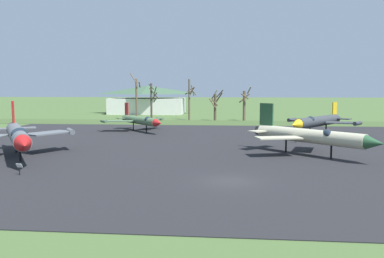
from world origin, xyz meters
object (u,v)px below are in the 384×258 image
object	(u,v)px
jet_fighter_front_left	(309,135)
jet_fighter_rear_left	(18,135)
jet_fighter_rear_center	(318,121)
info_placard_rear_center	(296,138)
visitor_building	(148,100)
info_placard_rear_left	(19,168)
jet_fighter_front_right	(140,120)

from	to	relation	value
jet_fighter_front_left	jet_fighter_rear_left	size ratio (longest dim) A/B	0.82
jet_fighter_rear_center	info_placard_rear_center	world-z (taller)	jet_fighter_rear_center
jet_fighter_rear_left	visitor_building	distance (m)	71.66
info_placard_rear_left	visitor_building	world-z (taller)	visitor_building
visitor_building	jet_fighter_rear_center	bearing A→B (deg)	-55.08
info_placard_rear_center	jet_fighter_rear_left	xyz separation A→B (m)	(-28.81, -13.43, 1.61)
info_placard_rear_center	visitor_building	xyz separation A→B (m)	(-30.79, 58.18, 3.10)
info_placard_rear_center	jet_fighter_rear_left	distance (m)	31.83
jet_fighter_front_left	jet_fighter_rear_left	world-z (taller)	jet_fighter_rear_left
jet_fighter_front_right	jet_fighter_rear_center	size ratio (longest dim) A/B	0.87
jet_fighter_rear_center	info_placard_rear_center	distance (m)	9.12
info_placard_rear_left	jet_fighter_front_left	bearing A→B (deg)	25.53
jet_fighter_front_right	jet_fighter_rear_center	xyz separation A→B (m)	(26.61, -3.46, 0.32)
jet_fighter_front_right	jet_fighter_rear_left	bearing A→B (deg)	-104.73
jet_fighter_front_left	jet_fighter_rear_center	world-z (taller)	jet_fighter_front_left
jet_fighter_front_right	info_placard_rear_left	xyz separation A→B (m)	(-2.15, -32.54, -1.22)
info_placard_rear_center	info_placard_rear_left	xyz separation A→B (m)	(-24.44, -21.18, -0.06)
info_placard_rear_center	info_placard_rear_left	world-z (taller)	info_placard_rear_center
jet_fighter_rear_center	visitor_building	bearing A→B (deg)	124.92
jet_fighter_front_left	jet_fighter_rear_center	xyz separation A→B (m)	(4.55, 17.52, 0.06)
jet_fighter_front_right	info_placard_rear_center	size ratio (longest dim) A/B	11.80
jet_fighter_front_right	visitor_building	world-z (taller)	visitor_building
jet_fighter_front_right	jet_fighter_rear_left	world-z (taller)	jet_fighter_rear_left
jet_fighter_rear_center	info_placard_rear_left	xyz separation A→B (m)	(-28.75, -29.08, -1.54)
jet_fighter_front_right	jet_fighter_rear_left	xyz separation A→B (m)	(-6.52, -24.79, 0.45)
jet_fighter_front_right	jet_fighter_rear_center	bearing A→B (deg)	-7.41
info_placard_rear_left	visitor_building	distance (m)	79.68
jet_fighter_rear_center	visitor_building	world-z (taller)	visitor_building
jet_fighter_rear_center	info_placard_rear_center	size ratio (longest dim) A/B	13.55
info_placard_rear_center	info_placard_rear_left	distance (m)	32.34
jet_fighter_front_right	info_placard_rear_center	world-z (taller)	jet_fighter_front_right
jet_fighter_rear_center	jet_fighter_front_left	bearing A→B (deg)	-104.57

